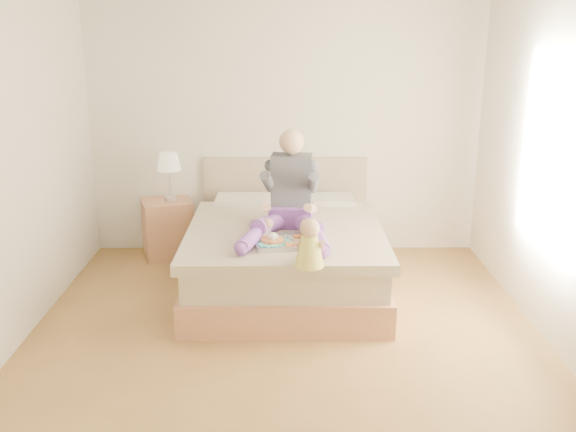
{
  "coord_description": "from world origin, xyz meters",
  "views": [
    {
      "loc": [
        -0.0,
        -4.45,
        2.32
      ],
      "look_at": [
        0.02,
        0.67,
        0.79
      ],
      "focal_mm": 40.0,
      "sensor_mm": 36.0,
      "label": 1
    }
  ],
  "objects_px": {
    "adult": "(290,201)",
    "baby": "(310,246)",
    "bed": "(285,252)",
    "tray": "(285,240)",
    "nightstand": "(168,228)"
  },
  "relations": [
    {
      "from": "nightstand",
      "to": "adult",
      "type": "height_order",
      "value": "adult"
    },
    {
      "from": "nightstand",
      "to": "adult",
      "type": "distance_m",
      "value": 1.72
    },
    {
      "from": "adult",
      "to": "tray",
      "type": "xyz_separation_m",
      "value": [
        -0.04,
        -0.38,
        -0.23
      ]
    },
    {
      "from": "bed",
      "to": "nightstand",
      "type": "distance_m",
      "value": 1.45
    },
    {
      "from": "adult",
      "to": "baby",
      "type": "relative_size",
      "value": 2.96
    },
    {
      "from": "bed",
      "to": "tray",
      "type": "xyz_separation_m",
      "value": [
        -0.0,
        -0.61,
        0.32
      ]
    },
    {
      "from": "adult",
      "to": "baby",
      "type": "height_order",
      "value": "adult"
    },
    {
      "from": "nightstand",
      "to": "adult",
      "type": "xyz_separation_m",
      "value": [
        1.26,
        -1.03,
        0.57
      ]
    },
    {
      "from": "tray",
      "to": "adult",
      "type": "bearing_deg",
      "value": 74.82
    },
    {
      "from": "bed",
      "to": "adult",
      "type": "xyz_separation_m",
      "value": [
        0.04,
        -0.23,
        0.55
      ]
    },
    {
      "from": "bed",
      "to": "tray",
      "type": "relative_size",
      "value": 4.04
    },
    {
      "from": "adult",
      "to": "tray",
      "type": "bearing_deg",
      "value": -90.97
    },
    {
      "from": "nightstand",
      "to": "tray",
      "type": "relative_size",
      "value": 1.1
    },
    {
      "from": "adult",
      "to": "bed",
      "type": "bearing_deg",
      "value": 105.43
    },
    {
      "from": "tray",
      "to": "baby",
      "type": "distance_m",
      "value": 0.54
    }
  ]
}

